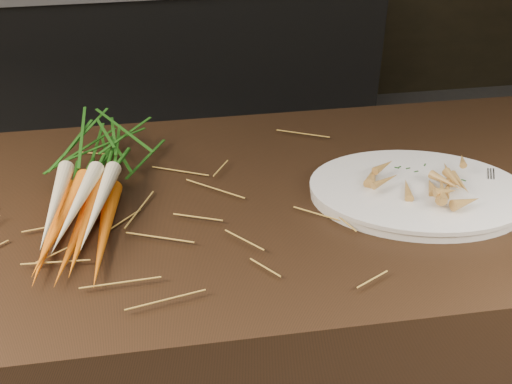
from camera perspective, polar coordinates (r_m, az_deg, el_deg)
main_counter at (r=1.55m, az=-14.96°, el=-15.73°), size 2.40×0.70×0.90m
back_counter at (r=3.11m, az=-7.05°, el=11.68°), size 1.82×0.62×0.84m
straw_bedding at (r=1.24m, az=-18.05°, el=-1.88°), size 1.40×0.60×0.02m
root_veg_bunch at (r=1.26m, az=-14.11°, el=1.56°), size 0.23×0.53×0.10m
serving_platter at (r=1.27m, az=14.20°, el=-0.19°), size 0.46×0.36×0.02m
roasted_veg_heap at (r=1.25m, az=14.41°, el=1.08°), size 0.23×0.19×0.05m
serving_fork at (r=1.28m, az=20.82°, el=-0.50°), size 0.08×0.15×0.00m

